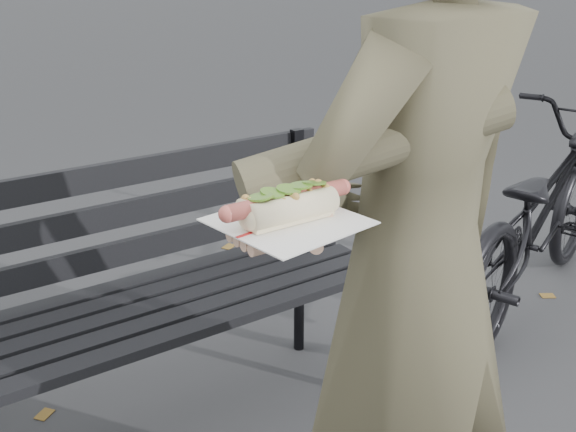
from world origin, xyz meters
name	(u,v)px	position (x,y,z in m)	size (l,w,h in m)	color
park_bench	(132,285)	(0.03, 0.96, 0.52)	(1.50, 0.44, 0.88)	black
bicycle	(537,214)	(1.77, 0.80, 0.42)	(0.56, 1.61, 0.85)	black
person	(414,271)	(0.29, 0.06, 0.86)	(0.63, 0.41, 1.72)	brown
held_hotdog	(357,161)	(0.09, 0.02, 1.14)	(0.62, 0.32, 0.20)	brown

